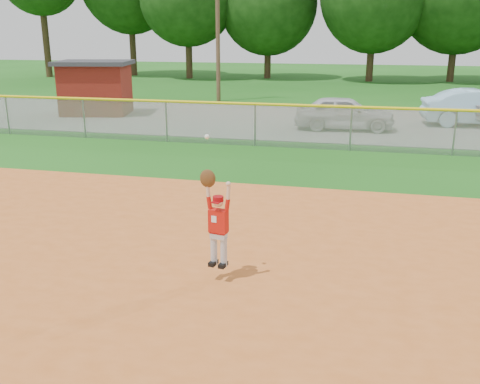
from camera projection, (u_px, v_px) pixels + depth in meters
name	position (u px, v px, depth m)	size (l,w,h in m)	color
ground	(327.00, 274.00, 9.09)	(120.00, 120.00, 0.00)	#195613
clay_infield	(308.00, 380.00, 6.29)	(24.00, 16.00, 0.04)	#C35E23
parking_strip	(355.00, 122.00, 23.99)	(44.00, 10.00, 0.03)	gray
car_white_a	(344.00, 113.00, 21.98)	(1.63, 4.05, 1.38)	silver
car_blue	(479.00, 108.00, 22.82)	(1.62, 4.65, 1.53)	#9BCCE7
utility_shed	(96.00, 87.00, 25.93)	(3.91, 3.32, 2.58)	#5E150D
outfield_fence	(351.00, 125.00, 18.15)	(40.06, 0.10, 1.55)	gray
power_lines	(383.00, 16.00, 28.01)	(19.40, 0.24, 9.00)	#4C3823
ballplayer	(217.00, 219.00, 8.50)	(0.53, 0.26, 2.15)	silver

